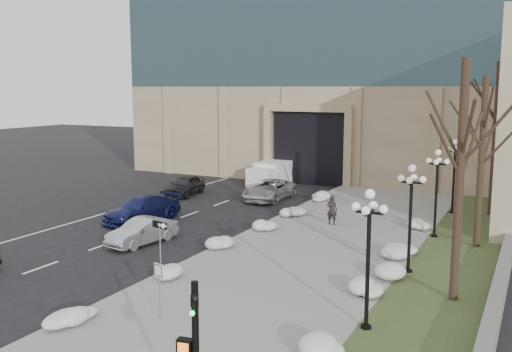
% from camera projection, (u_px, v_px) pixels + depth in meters
% --- Properties ---
extents(sidewalk, '(9.00, 40.00, 0.12)m').
position_uv_depth(sidewalk, '(316.00, 250.00, 27.98)').
color(sidewalk, gray).
rests_on(sidewalk, ground).
extents(curb, '(0.30, 40.00, 0.14)m').
position_uv_depth(curb, '(235.00, 239.00, 29.98)').
color(curb, gray).
rests_on(curb, ground).
extents(grass_strip, '(4.00, 40.00, 0.10)m').
position_uv_depth(grass_strip, '(454.00, 269.00, 25.10)').
color(grass_strip, '#384824').
rests_on(grass_strip, ground).
extents(stone_wall, '(0.50, 30.00, 0.70)m').
position_uv_depth(stone_wall, '(507.00, 256.00, 25.93)').
color(stone_wall, slate).
rests_on(stone_wall, ground).
extents(car_b, '(1.98, 4.15, 1.31)m').
position_uv_depth(car_b, '(142.00, 232.00, 29.11)').
color(car_b, '#A1A4A8').
rests_on(car_b, ground).
extents(car_c, '(3.13, 5.43, 1.48)m').
position_uv_depth(car_c, '(142.00, 209.00, 34.06)').
color(car_c, '#171B50').
rests_on(car_c, ground).
extents(car_d, '(2.43, 5.16, 1.43)m').
position_uv_depth(car_d, '(269.00, 190.00, 40.56)').
color(car_d, '#BDBDBD').
rests_on(car_d, ground).
extents(car_e, '(2.37, 4.54, 1.48)m').
position_uv_depth(car_e, '(185.00, 185.00, 42.38)').
color(car_e, '#29292D').
rests_on(car_e, ground).
extents(pedestrian, '(0.63, 0.41, 1.71)m').
position_uv_depth(pedestrian, '(332.00, 210.00, 32.74)').
color(pedestrian, black).
rests_on(pedestrian, sidewalk).
extents(box_truck, '(2.39, 6.16, 1.93)m').
position_uv_depth(box_truck, '(275.00, 173.00, 47.01)').
color(box_truck, white).
rests_on(box_truck, ground).
extents(one_way_sign, '(0.91, 0.36, 2.45)m').
position_uv_depth(one_way_sign, '(162.00, 232.00, 23.59)').
color(one_way_sign, slate).
rests_on(one_way_sign, ground).
extents(keep_sign, '(0.44, 0.15, 2.09)m').
position_uv_depth(keep_sign, '(159.00, 280.00, 19.20)').
color(keep_sign, slate).
rests_on(keep_sign, ground).
extents(snow_clump_b, '(1.10, 1.60, 0.36)m').
position_uv_depth(snow_clump_b, '(79.00, 317.00, 19.17)').
color(snow_clump_b, silver).
rests_on(snow_clump_b, sidewalk).
extents(snow_clump_c, '(1.10, 1.60, 0.36)m').
position_uv_depth(snow_clump_c, '(164.00, 275.00, 23.49)').
color(snow_clump_c, silver).
rests_on(snow_clump_c, sidewalk).
extents(snow_clump_d, '(1.10, 1.60, 0.36)m').
position_uv_depth(snow_clump_d, '(224.00, 245.00, 28.00)').
color(snow_clump_d, silver).
rests_on(snow_clump_d, sidewalk).
extents(snow_clump_e, '(1.10, 1.60, 0.36)m').
position_uv_depth(snow_clump_e, '(265.00, 226.00, 31.78)').
color(snow_clump_e, silver).
rests_on(snow_clump_e, sidewalk).
extents(snow_clump_f, '(1.10, 1.60, 0.36)m').
position_uv_depth(snow_clump_f, '(292.00, 213.00, 34.96)').
color(snow_clump_f, silver).
rests_on(snow_clump_f, sidewalk).
extents(snow_clump_g, '(1.10, 1.60, 0.36)m').
position_uv_depth(snow_clump_g, '(318.00, 197.00, 39.98)').
color(snow_clump_g, silver).
rests_on(snow_clump_g, sidewalk).
extents(snow_clump_h, '(1.10, 1.60, 0.36)m').
position_uv_depth(snow_clump_h, '(323.00, 351.00, 16.72)').
color(snow_clump_h, silver).
rests_on(snow_clump_h, sidewalk).
extents(snow_clump_i, '(1.10, 1.60, 0.36)m').
position_uv_depth(snow_clump_i, '(366.00, 292.00, 21.53)').
color(snow_clump_i, silver).
rests_on(snow_clump_i, sidewalk).
extents(snow_clump_j, '(1.10, 1.60, 0.36)m').
position_uv_depth(snow_clump_j, '(403.00, 253.00, 26.63)').
color(snow_clump_j, silver).
rests_on(snow_clump_j, sidewalk).
extents(snow_clump_k, '(1.10, 1.60, 0.36)m').
position_uv_depth(snow_clump_k, '(386.00, 273.00, 23.67)').
color(snow_clump_k, silver).
rests_on(snow_clump_k, sidewalk).
extents(snow_clump_l, '(1.10, 1.60, 0.36)m').
position_uv_depth(snow_clump_l, '(419.00, 225.00, 32.05)').
color(snow_clump_l, silver).
rests_on(snow_clump_l, sidewalk).
extents(lamppost_a, '(1.18, 1.18, 4.76)m').
position_uv_depth(lamppost_a, '(369.00, 241.00, 18.32)').
color(lamppost_a, black).
rests_on(lamppost_a, ground).
extents(lamppost_b, '(1.18, 1.18, 4.76)m').
position_uv_depth(lamppost_b, '(411.00, 204.00, 24.06)').
color(lamppost_b, black).
rests_on(lamppost_b, ground).
extents(lamppost_c, '(1.18, 1.18, 4.76)m').
position_uv_depth(lamppost_c, '(437.00, 182.00, 29.80)').
color(lamppost_c, black).
rests_on(lamppost_c, ground).
extents(lamppost_d, '(1.18, 1.18, 4.76)m').
position_uv_depth(lamppost_d, '(454.00, 166.00, 35.54)').
color(lamppost_d, black).
rests_on(lamppost_d, ground).
extents(tree_near, '(3.20, 3.20, 9.00)m').
position_uv_depth(tree_near, '(462.00, 147.00, 20.45)').
color(tree_near, black).
rests_on(tree_near, ground).
extents(tree_mid, '(3.20, 3.20, 8.50)m').
position_uv_depth(tree_mid, '(483.00, 138.00, 27.56)').
color(tree_mid, black).
rests_on(tree_mid, ground).
extents(tree_far, '(3.20, 3.20, 9.50)m').
position_uv_depth(tree_far, '(496.00, 117.00, 34.52)').
color(tree_far, black).
rests_on(tree_far, ground).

